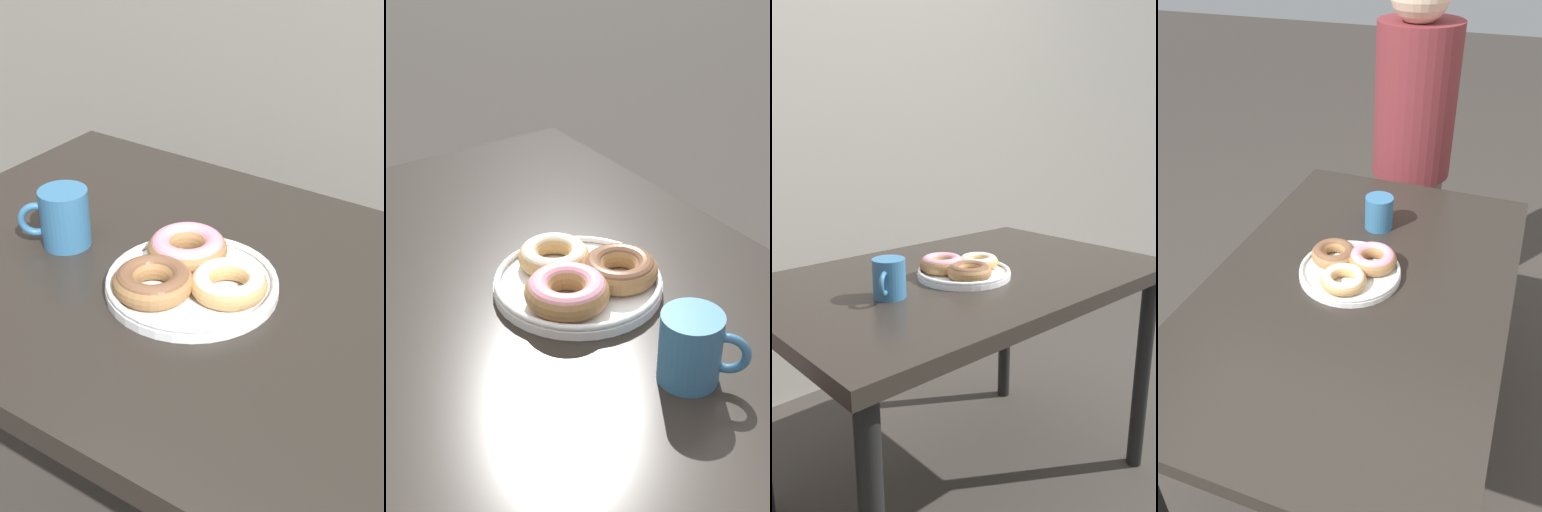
{
  "view_description": "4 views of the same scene",
  "coord_description": "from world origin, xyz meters",
  "views": [
    {
      "loc": [
        0.47,
        -0.55,
        1.33
      ],
      "look_at": [
        -0.03,
        0.18,
        0.79
      ],
      "focal_mm": 50.0,
      "sensor_mm": 36.0,
      "label": 1
    },
    {
      "loc": [
        -0.78,
        0.69,
        1.34
      ],
      "look_at": [
        -0.03,
        0.18,
        0.79
      ],
      "focal_mm": 50.0,
      "sensor_mm": 36.0,
      "label": 2
    },
    {
      "loc": [
        -0.92,
        -0.8,
        1.14
      ],
      "look_at": [
        -0.03,
        0.18,
        0.79
      ],
      "focal_mm": 35.0,
      "sensor_mm": 36.0,
      "label": 3
    },
    {
      "loc": [
        0.93,
        0.54,
        1.5
      ],
      "look_at": [
        -0.03,
        0.18,
        0.79
      ],
      "focal_mm": 35.0,
      "sensor_mm": 36.0,
      "label": 4
    }
  ],
  "objects": [
    {
      "name": "donut_plate",
      "position": [
        -0.03,
        0.18,
        0.75
      ],
      "size": [
        0.26,
        0.27,
        0.06
      ],
      "color": "white",
      "rests_on": "dining_table"
    },
    {
      "name": "coffee_mug",
      "position": [
        -0.28,
        0.18,
        0.78
      ],
      "size": [
        0.1,
        0.1,
        0.1
      ],
      "color": "teal",
      "rests_on": "dining_table"
    },
    {
      "name": "dining_table",
      "position": [
        0.0,
        0.22,
        0.65
      ],
      "size": [
        1.16,
        0.74,
        0.73
      ],
      "color": "#28231E",
      "rests_on": "ground_plane"
    }
  ]
}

